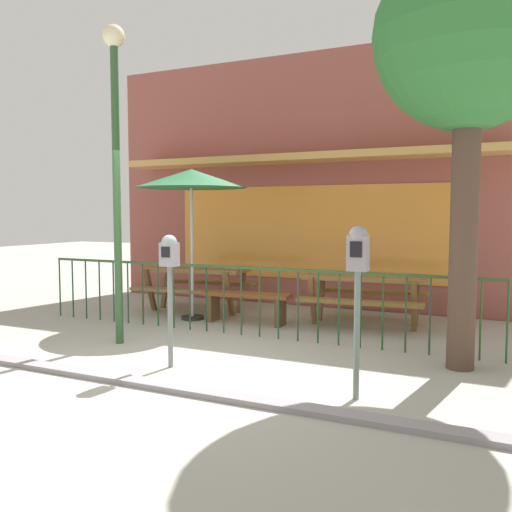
{
  "coord_description": "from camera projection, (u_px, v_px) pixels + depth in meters",
  "views": [
    {
      "loc": [
        3.35,
        -4.95,
        1.7
      ],
      "look_at": [
        0.04,
        2.11,
        1.08
      ],
      "focal_mm": 37.95,
      "sensor_mm": 36.0,
      "label": 1
    }
  ],
  "objects": [
    {
      "name": "ground",
      "position": [
        172.0,
        366.0,
        6.02
      ],
      "size": [
        40.0,
        40.0,
        0.0
      ],
      "primitive_type": "plane",
      "color": "#A5A398"
    },
    {
      "name": "pub_storefront",
      "position": [
        311.0,
        182.0,
        10.0
      ],
      "size": [
        8.02,
        1.29,
        4.58
      ],
      "color": "brown",
      "rests_on": "ground"
    },
    {
      "name": "patio_fence_front",
      "position": [
        241.0,
        288.0,
        7.51
      ],
      "size": [
        6.76,
        0.04,
        0.97
      ],
      "color": "#2C4B25",
      "rests_on": "ground"
    },
    {
      "name": "picnic_table_left",
      "position": [
        196.0,
        276.0,
        9.34
      ],
      "size": [
        1.92,
        1.53,
        0.79
      ],
      "color": "olive",
      "rests_on": "ground"
    },
    {
      "name": "picnic_table_right",
      "position": [
        365.0,
        285.0,
        8.17
      ],
      "size": [
        1.91,
        1.5,
        0.79
      ],
      "color": "brown",
      "rests_on": "ground"
    },
    {
      "name": "patio_umbrella",
      "position": [
        191.0,
        180.0,
        8.52
      ],
      "size": [
        1.77,
        1.77,
        2.39
      ],
      "color": "#242624",
      "rests_on": "ground"
    },
    {
      "name": "patio_bench",
      "position": [
        246.0,
        301.0,
        8.33
      ],
      "size": [
        1.42,
        0.41,
        0.48
      ],
      "color": "brown",
      "rests_on": "ground"
    },
    {
      "name": "parking_meter_near",
      "position": [
        358.0,
        266.0,
        4.86
      ],
      "size": [
        0.18,
        0.17,
        1.59
      ],
      "color": "slate",
      "rests_on": "ground"
    },
    {
      "name": "parking_meter_far",
      "position": [
        169.0,
        265.0,
        5.9
      ],
      "size": [
        0.18,
        0.17,
        1.47
      ],
      "color": "slate",
      "rests_on": "ground"
    },
    {
      "name": "street_tree",
      "position": [
        470.0,
        40.0,
        5.66
      ],
      "size": [
        2.02,
        2.02,
        4.58
      ],
      "color": "#4E392C",
      "rests_on": "ground"
    },
    {
      "name": "street_lamp",
      "position": [
        116.0,
        139.0,
        6.88
      ],
      "size": [
        0.28,
        0.28,
        4.06
      ],
      "color": "#2D522B",
      "rests_on": "ground"
    },
    {
      "name": "curb_edge",
      "position": [
        134.0,
        384.0,
        5.4
      ],
      "size": [
        11.22,
        0.2,
        0.11
      ],
      "primitive_type": "cube",
      "color": "gray",
      "rests_on": "ground"
    }
  ]
}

